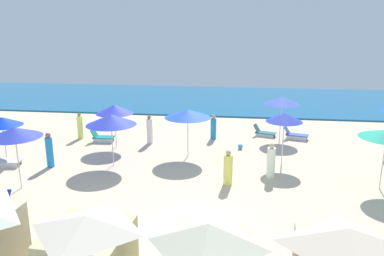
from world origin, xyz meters
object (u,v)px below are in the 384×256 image
object	(u,v)px
umbrella_6	(284,117)
beachgoer_0	(150,130)
beachgoer_4	(213,128)
beachgoer_5	(271,162)
beach_ball_0	(240,147)
umbrella_0	(115,109)
umbrella_4	(15,132)
umbrella_8	(282,101)
lounge_chair_8_0	(295,135)
lounge_chair_8_1	(264,132)
umbrella_3	(2,121)
beachgoer_2	(80,127)
beachgoer_3	(228,169)
lounge_chair_3_1	(5,161)
umbrella_2	(111,120)
lounge_chair_0_0	(102,137)
umbrella_1	(188,114)

from	to	relation	value
umbrella_6	beachgoer_0	bearing A→B (deg)	161.06
beachgoer_4	beachgoer_5	size ratio (longest dim) A/B	0.91
beach_ball_0	umbrella_0	bearing A→B (deg)	-175.67
umbrella_4	umbrella_8	bearing A→B (deg)	37.12
umbrella_0	umbrella_4	distance (m)	6.46
lounge_chair_8_0	beach_ball_0	distance (m)	4.09
beachgoer_0	beachgoer_5	xyz separation A→B (m)	(6.71, -4.40, -0.02)
beachgoer_4	beachgoer_5	bearing A→B (deg)	-58.36
umbrella_6	beach_ball_0	bearing A→B (deg)	134.06
umbrella_8	lounge_chair_8_1	world-z (taller)	umbrella_8
lounge_chair_8_1	beachgoer_5	size ratio (longest dim) A/B	0.89
umbrella_3	umbrella_8	size ratio (longest dim) A/B	0.87
beachgoer_0	beachgoer_2	distance (m)	4.50
umbrella_3	umbrella_4	bearing A→B (deg)	-49.99
lounge_chair_8_0	beachgoer_3	world-z (taller)	beachgoer_3
umbrella_4	beachgoer_5	distance (m)	11.15
lounge_chair_8_0	beach_ball_0	bearing A→B (deg)	140.52
umbrella_0	umbrella_4	bearing A→B (deg)	-110.55
umbrella_6	beachgoer_5	world-z (taller)	umbrella_6
umbrella_8	beachgoer_4	bearing A→B (deg)	-173.29
beachgoer_4	lounge_chair_3_1	bearing A→B (deg)	-144.98
lounge_chair_3_1	beachgoer_5	world-z (taller)	beachgoer_5
umbrella_3	beachgoer_0	xyz separation A→B (m)	(6.69, 3.77, -1.29)
lounge_chair_3_1	umbrella_2	bearing A→B (deg)	-89.73
lounge_chair_3_1	beachgoer_0	xyz separation A→B (m)	(6.25, 4.58, 0.53)
lounge_chair_0_0	beachgoer_2	bearing A→B (deg)	69.23
beachgoer_2	umbrella_2	bearing A→B (deg)	127.27
beachgoer_3	umbrella_8	bearing A→B (deg)	147.76
beachgoer_5	lounge_chair_8_1	bearing A→B (deg)	-152.52
umbrella_0	lounge_chair_8_1	distance (m)	9.35
umbrella_4	beachgoer_4	world-z (taller)	umbrella_4
umbrella_4	beachgoer_5	bearing A→B (deg)	13.49
umbrella_1	beachgoer_3	distance (m)	4.42
umbrella_3	beachgoer_4	size ratio (longest dim) A/B	1.52
lounge_chair_3_1	beachgoer_4	world-z (taller)	beachgoer_4
beachgoer_2	beachgoer_5	xyz separation A→B (m)	(11.18, -4.87, 0.03)
umbrella_4	lounge_chair_8_1	size ratio (longest dim) A/B	1.84
umbrella_8	beach_ball_0	size ratio (longest dim) A/B	9.04
umbrella_3	beachgoer_0	bearing A→B (deg)	29.39
umbrella_1	beachgoer_5	bearing A→B (deg)	-30.15
lounge_chair_0_0	beachgoer_0	distance (m)	2.96
umbrella_8	beachgoer_3	world-z (taller)	umbrella_8
umbrella_4	beachgoer_0	size ratio (longest dim) A/B	1.61
umbrella_0	beachgoer_2	size ratio (longest dim) A/B	1.54
umbrella_1	beachgoer_5	size ratio (longest dim) A/B	1.54
umbrella_0	lounge_chair_0_0	world-z (taller)	umbrella_0
beachgoer_4	beachgoer_2	bearing A→B (deg)	-169.60
lounge_chair_8_1	beachgoer_2	world-z (taller)	beachgoer_2
lounge_chair_8_0	beachgoer_3	size ratio (longest dim) A/B	0.98
umbrella_1	umbrella_8	world-z (taller)	umbrella_8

